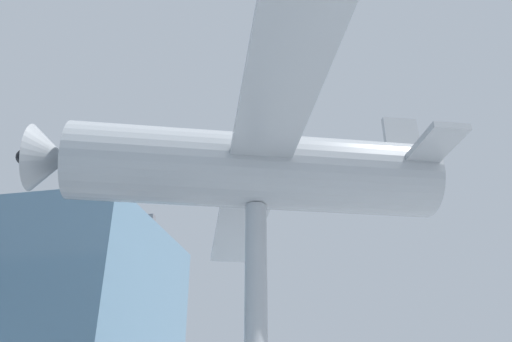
% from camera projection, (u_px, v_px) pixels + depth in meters
% --- Properties ---
extents(glass_pavilion_right, '(9.81, 13.93, 10.51)m').
position_uv_depth(glass_pavilion_right, '(12.00, 334.00, 23.47)').
color(glass_pavilion_right, '#60849E').
rests_on(glass_pavilion_right, ground_plane).
extents(support_pylon_central, '(0.59, 0.59, 6.67)m').
position_uv_depth(support_pylon_central, '(256.00, 330.00, 12.38)').
color(support_pylon_central, '#999EA3').
rests_on(support_pylon_central, ground_plane).
extents(suspended_airplane, '(17.44, 12.01, 3.23)m').
position_uv_depth(suspended_airplane, '(248.00, 170.00, 14.34)').
color(suspended_airplane, '#93999E').
rests_on(suspended_airplane, support_pylon_central).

